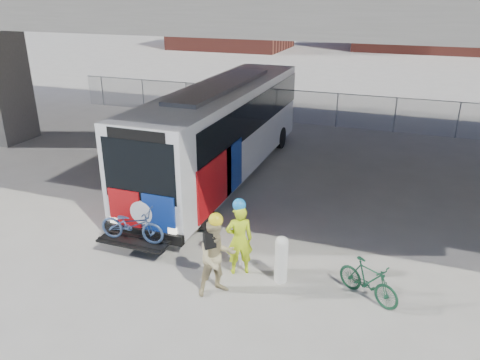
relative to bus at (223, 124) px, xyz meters
The scene contains 9 objects.
ground 4.31m from the bus, 57.87° to the right, with size 160.00×160.00×0.00m, color #9E9991.
bus is the anchor object (origin of this frame).
overpass 4.94m from the bus, 22.17° to the left, with size 40.00×16.00×7.95m.
chainlink_fence 9.06m from the bus, 77.22° to the left, with size 30.00×0.06×30.00m.
brick_buildings 45.28m from the bus, 85.89° to the left, with size 54.00×22.00×12.00m.
bollard 7.69m from the bus, 56.62° to the right, with size 0.33×0.33×1.28m.
cyclist_hivis 7.09m from the bus, 64.33° to the right, with size 0.84×0.75×2.12m.
cyclist_tan 7.94m from the bus, 68.86° to the right, with size 1.21×1.20×2.16m.
bike_parked 9.07m from the bus, 45.02° to the right, with size 0.47×1.68×1.01m, color #144129.
Camera 1 is at (4.72, -12.98, 6.89)m, focal length 35.00 mm.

